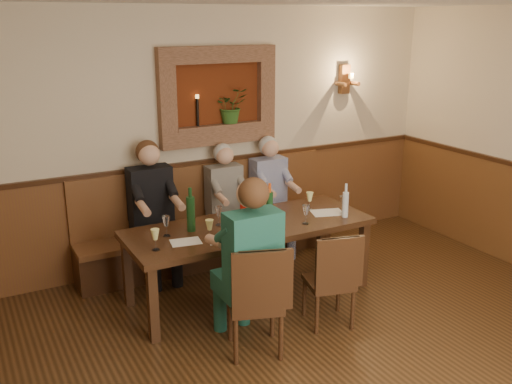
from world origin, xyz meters
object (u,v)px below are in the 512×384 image
at_px(chair_near_left, 255,321).
at_px(person_chair_front, 248,276).
at_px(person_bench_left, 155,223).
at_px(bench, 210,234).
at_px(wine_bottle_green_b, 191,213).
at_px(person_bench_right, 272,207).
at_px(chair_near_right, 329,297).
at_px(water_bottle, 345,204).
at_px(person_bench_mid, 228,215).
at_px(spittoon_bucket, 251,215).
at_px(dining_table, 249,232).
at_px(wine_bottle_green_a, 270,205).

distance_m(chair_near_left, person_chair_front, 0.37).
relative_size(person_bench_left, person_chair_front, 0.99).
height_order(person_bench_left, person_chair_front, person_chair_front).
bearing_deg(bench, wine_bottle_green_b, -123.80).
relative_size(bench, person_bench_right, 2.17).
bearing_deg(chair_near_right, person_bench_right, 91.82).
relative_size(chair_near_left, water_bottle, 2.78).
height_order(chair_near_left, water_bottle, water_bottle).
height_order(person_bench_mid, water_bottle, person_bench_mid).
bearing_deg(chair_near_right, spittoon_bucket, 130.95).
bearing_deg(chair_near_right, person_bench_mid, 111.08).
bearing_deg(person_bench_right, person_bench_mid, 179.91).
distance_m(chair_near_left, spittoon_bucket, 1.12).
relative_size(dining_table, person_bench_left, 1.63).
height_order(chair_near_right, water_bottle, water_bottle).
bearing_deg(person_bench_mid, wine_bottle_green_a, -84.94).
height_order(person_bench_right, spittoon_bucket, person_bench_right).
relative_size(person_chair_front, water_bottle, 4.30).
xyz_separation_m(dining_table, person_bench_mid, (0.17, 0.84, -0.12)).
relative_size(person_bench_right, wine_bottle_green_a, 3.72).
xyz_separation_m(chair_near_left, spittoon_bucket, (0.42, 0.85, 0.59)).
distance_m(person_bench_left, person_bench_right, 1.42).
xyz_separation_m(person_bench_mid, wine_bottle_green_a, (0.07, -0.81, 0.34)).
relative_size(chair_near_right, person_bench_right, 0.64).
height_order(bench, chair_near_right, bench).
relative_size(bench, water_bottle, 8.66).
bearing_deg(wine_bottle_green_b, spittoon_bucket, -17.94).
xyz_separation_m(person_bench_right, wine_bottle_green_a, (-0.50, -0.81, 0.33)).
relative_size(bench, person_bench_mid, 2.21).
relative_size(bench, spittoon_bucket, 12.81).
xyz_separation_m(wine_bottle_green_a, water_bottle, (0.70, -0.29, -0.01)).
height_order(wine_bottle_green_a, wine_bottle_green_b, wine_bottle_green_b).
relative_size(person_bench_mid, person_bench_right, 0.98).
bearing_deg(wine_bottle_green_a, chair_near_left, -125.48).
distance_m(bench, wine_bottle_green_b, 1.17).
distance_m(chair_near_right, water_bottle, 1.03).
xyz_separation_m(person_bench_right, water_bottle, (0.21, -1.10, 0.32)).
distance_m(spittoon_bucket, wine_bottle_green_b, 0.57).
distance_m(person_bench_right, wine_bottle_green_a, 1.01).
bearing_deg(dining_table, person_bench_mid, 78.54).
distance_m(wine_bottle_green_b, water_bottle, 1.55).
height_order(spittoon_bucket, wine_bottle_green_b, wine_bottle_green_b).
relative_size(chair_near_left, chair_near_right, 1.09).
bearing_deg(dining_table, person_bench_right, 48.59).
bearing_deg(spittoon_bucket, chair_near_right, -63.45).
height_order(chair_near_right, person_chair_front, person_chair_front).
bearing_deg(wine_bottle_green_a, person_bench_right, 58.37).
xyz_separation_m(person_bench_left, wine_bottle_green_b, (0.12, -0.73, 0.31)).
bearing_deg(person_chair_front, spittoon_bucket, 60.04).
relative_size(wine_bottle_green_a, water_bottle, 1.07).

